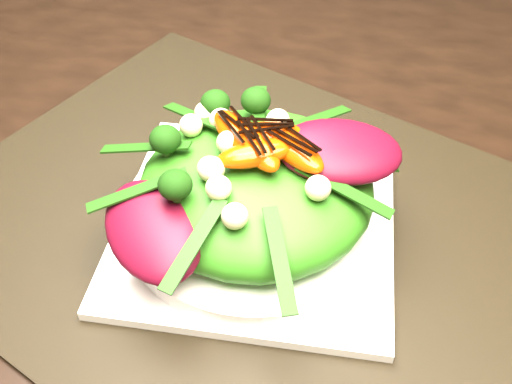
% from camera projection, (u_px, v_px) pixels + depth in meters
% --- Properties ---
extents(dining_table, '(1.60, 0.90, 0.75)m').
position_uv_depth(dining_table, '(253.00, 119.00, 0.67)').
color(dining_table, black).
rests_on(dining_table, floor).
extents(placemat, '(0.67, 0.60, 0.00)m').
position_uv_depth(placemat, '(256.00, 227.00, 0.52)').
color(placemat, black).
rests_on(placemat, dining_table).
extents(plate_base, '(0.25, 0.25, 0.01)m').
position_uv_depth(plate_base, '(256.00, 221.00, 0.52)').
color(plate_base, white).
rests_on(plate_base, placemat).
extents(salad_bowl, '(0.24, 0.24, 0.02)m').
position_uv_depth(salad_bowl, '(256.00, 211.00, 0.51)').
color(salad_bowl, white).
rests_on(salad_bowl, plate_base).
extents(lettuce_mound, '(0.25, 0.25, 0.07)m').
position_uv_depth(lettuce_mound, '(256.00, 187.00, 0.49)').
color(lettuce_mound, '#317415').
rests_on(lettuce_mound, salad_bowl).
extents(radicchio_leaf, '(0.12, 0.09, 0.02)m').
position_uv_depth(radicchio_leaf, '(340.00, 151.00, 0.47)').
color(radicchio_leaf, '#490715').
rests_on(radicchio_leaf, lettuce_mound).
extents(orange_segment, '(0.06, 0.03, 0.02)m').
position_uv_depth(orange_segment, '(248.00, 125.00, 0.49)').
color(orange_segment, '#C73003').
rests_on(orange_segment, lettuce_mound).
extents(broccoli_floret, '(0.04, 0.04, 0.04)m').
position_uv_depth(broccoli_floret, '(189.00, 115.00, 0.49)').
color(broccoli_floret, black).
rests_on(broccoli_floret, lettuce_mound).
extents(macadamia_nut, '(0.03, 0.03, 0.02)m').
position_uv_depth(macadamia_nut, '(271.00, 196.00, 0.43)').
color(macadamia_nut, beige).
rests_on(macadamia_nut, lettuce_mound).
extents(balsamic_drizzle, '(0.05, 0.00, 0.00)m').
position_uv_depth(balsamic_drizzle, '(248.00, 116.00, 0.48)').
color(balsamic_drizzle, black).
rests_on(balsamic_drizzle, orange_segment).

